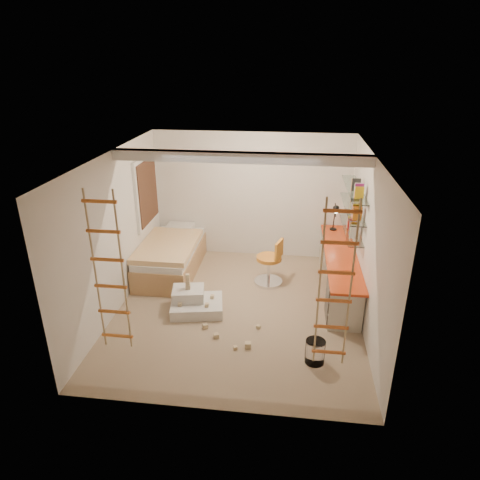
# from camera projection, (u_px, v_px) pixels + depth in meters

# --- Properties ---
(floor) EXTENTS (4.50, 4.50, 0.00)m
(floor) POSITION_uv_depth(u_px,v_px,m) (238.00, 309.00, 7.23)
(floor) COLOR #977A61
(floor) RESTS_ON ground
(ceiling_beam) EXTENTS (4.00, 0.18, 0.16)m
(ceiling_beam) POSITION_uv_depth(u_px,v_px,m) (240.00, 157.00, 6.50)
(ceiling_beam) COLOR white
(ceiling_beam) RESTS_ON ceiling
(window_frame) EXTENTS (0.06, 1.15, 1.35)m
(window_frame) POSITION_uv_depth(u_px,v_px,m) (146.00, 191.00, 8.20)
(window_frame) COLOR white
(window_frame) RESTS_ON wall_left
(window_blind) EXTENTS (0.02, 1.00, 1.20)m
(window_blind) POSITION_uv_depth(u_px,v_px,m) (148.00, 191.00, 8.20)
(window_blind) COLOR #4C2D1E
(window_blind) RESTS_ON window_frame
(rope_ladder_left) EXTENTS (0.41, 0.04, 2.13)m
(rope_ladder_left) POSITION_uv_depth(u_px,v_px,m) (109.00, 273.00, 5.19)
(rope_ladder_left) COLOR orange
(rope_ladder_left) RESTS_ON ceiling
(rope_ladder_right) EXTENTS (0.41, 0.04, 2.13)m
(rope_ladder_right) POSITION_uv_depth(u_px,v_px,m) (335.00, 287.00, 4.88)
(rope_ladder_right) COLOR #D15A23
(rope_ladder_right) RESTS_ON ceiling
(waste_bin) EXTENTS (0.28, 0.28, 0.35)m
(waste_bin) POSITION_uv_depth(u_px,v_px,m) (315.00, 352.00, 5.92)
(waste_bin) COLOR white
(waste_bin) RESTS_ON floor
(desk) EXTENTS (0.56, 2.80, 0.75)m
(desk) POSITION_uv_depth(u_px,v_px,m) (339.00, 271.00, 7.66)
(desk) COLOR #E2471A
(desk) RESTS_ON floor
(shelves) EXTENTS (0.25, 1.80, 0.71)m
(shelves) POSITION_uv_depth(u_px,v_px,m) (352.00, 208.00, 7.45)
(shelves) COLOR white
(shelves) RESTS_ON wall_right
(bed) EXTENTS (1.02, 2.00, 0.69)m
(bed) POSITION_uv_depth(u_px,v_px,m) (171.00, 256.00, 8.38)
(bed) COLOR #AD7F51
(bed) RESTS_ON floor
(task_lamp) EXTENTS (0.14, 0.36, 0.57)m
(task_lamp) POSITION_uv_depth(u_px,v_px,m) (335.00, 214.00, 8.25)
(task_lamp) COLOR black
(task_lamp) RESTS_ON desk
(swivel_chair) EXTENTS (0.66, 0.66, 0.90)m
(swivel_chair) POSITION_uv_depth(u_px,v_px,m) (270.00, 268.00, 7.93)
(swivel_chair) COLOR orange
(swivel_chair) RESTS_ON floor
(play_platform) EXTENTS (0.95, 0.80, 0.38)m
(play_platform) POSITION_uv_depth(u_px,v_px,m) (195.00, 303.00, 7.15)
(play_platform) COLOR silver
(play_platform) RESTS_ON floor
(toy_blocks) EXTENTS (1.37, 1.12, 0.65)m
(toy_blocks) POSITION_uv_depth(u_px,v_px,m) (210.00, 310.00, 6.79)
(toy_blocks) COLOR #CCB284
(toy_blocks) RESTS_ON floor
(books) EXTENTS (0.14, 0.64, 0.92)m
(books) POSITION_uv_depth(u_px,v_px,m) (353.00, 204.00, 7.42)
(books) COLOR white
(books) RESTS_ON shelves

